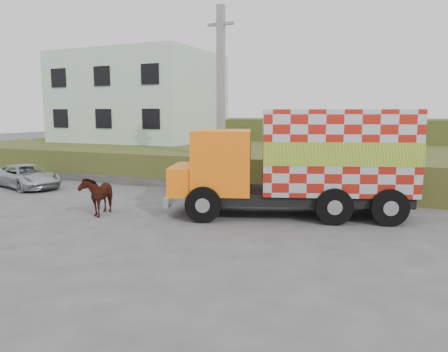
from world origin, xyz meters
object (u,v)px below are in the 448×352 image
at_px(suv, 27,176).
at_px(pedestrian, 282,140).
at_px(utility_pole, 221,98).
at_px(cargo_truck, 303,162).
at_px(cow, 98,195).

distance_m(suv, pedestrian, 11.78).
height_order(utility_pole, cargo_truck, utility_pole).
height_order(utility_pole, suv, utility_pole).
bearing_deg(suv, cargo_truck, -74.65).
distance_m(utility_pole, suv, 9.64).
bearing_deg(cow, pedestrian, 39.87).
distance_m(cargo_truck, pedestrian, 4.68).
distance_m(cow, suv, 7.18).
height_order(cargo_truck, suv, cargo_truck).
xyz_separation_m(suv, pedestrian, (10.97, 3.93, 1.71)).
height_order(cargo_truck, cow, cargo_truck).
relative_size(suv, pedestrian, 2.61).
bearing_deg(cow, suv, 138.60).
relative_size(cow, pedestrian, 1.06).
relative_size(cargo_truck, cow, 5.22).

